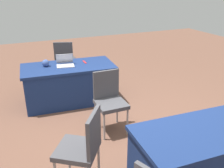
{
  "coord_description": "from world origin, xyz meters",
  "views": [
    {
      "loc": [
        1.42,
        2.88,
        2.21
      ],
      "look_at": [
        0.16,
        -0.01,
        0.9
      ],
      "focal_mm": 39.71,
      "sensor_mm": 36.0,
      "label": 1
    }
  ],
  "objects_px": {
    "table_foreground": "(69,84)",
    "chair_tucked_left": "(109,98)",
    "table_mid_left": "(196,159)",
    "scissors_red": "(85,62)",
    "chair_near_front": "(83,145)",
    "yarn_ball": "(46,63)",
    "laptop_silver": "(65,64)",
    "chair_aisle": "(65,58)"
  },
  "relations": [
    {
      "from": "table_foreground",
      "to": "chair_aisle",
      "type": "relative_size",
      "value": 1.86
    },
    {
      "from": "table_foreground",
      "to": "chair_near_front",
      "type": "xyz_separation_m",
      "value": [
        0.41,
        2.24,
        0.2
      ]
    },
    {
      "from": "chair_near_front",
      "to": "chair_tucked_left",
      "type": "bearing_deg",
      "value": -0.45
    },
    {
      "from": "laptop_silver",
      "to": "chair_tucked_left",
      "type": "bearing_deg",
      "value": 115.54
    },
    {
      "from": "chair_tucked_left",
      "to": "scissors_red",
      "type": "height_order",
      "value": "chair_tucked_left"
    },
    {
      "from": "chair_tucked_left",
      "to": "yarn_ball",
      "type": "bearing_deg",
      "value": -61.68
    },
    {
      "from": "scissors_red",
      "to": "table_foreground",
      "type": "bearing_deg",
      "value": -76.96
    },
    {
      "from": "chair_aisle",
      "to": "laptop_silver",
      "type": "distance_m",
      "value": 1.13
    },
    {
      "from": "chair_near_front",
      "to": "scissors_red",
      "type": "height_order",
      "value": "chair_near_front"
    },
    {
      "from": "laptop_silver",
      "to": "chair_near_front",
      "type": "bearing_deg",
      "value": 89.98
    },
    {
      "from": "chair_tucked_left",
      "to": "laptop_silver",
      "type": "relative_size",
      "value": 2.65
    },
    {
      "from": "chair_near_front",
      "to": "yarn_ball",
      "type": "height_order",
      "value": "chair_near_front"
    },
    {
      "from": "table_mid_left",
      "to": "scissors_red",
      "type": "xyz_separation_m",
      "value": [
        0.4,
        -2.81,
        0.37
      ]
    },
    {
      "from": "chair_near_front",
      "to": "yarn_ball",
      "type": "relative_size",
      "value": 7.4
    },
    {
      "from": "laptop_silver",
      "to": "scissors_red",
      "type": "distance_m",
      "value": 0.4
    },
    {
      "from": "scissors_red",
      "to": "laptop_silver",
      "type": "bearing_deg",
      "value": -82.34
    },
    {
      "from": "chair_aisle",
      "to": "scissors_red",
      "type": "relative_size",
      "value": 5.34
    },
    {
      "from": "table_foreground",
      "to": "chair_aisle",
      "type": "height_order",
      "value": "chair_aisle"
    },
    {
      "from": "chair_near_front",
      "to": "chair_aisle",
      "type": "bearing_deg",
      "value": 25.47
    },
    {
      "from": "laptop_silver",
      "to": "yarn_ball",
      "type": "distance_m",
      "value": 0.36
    },
    {
      "from": "table_foreground",
      "to": "table_mid_left",
      "type": "xyz_separation_m",
      "value": [
        -0.75,
        2.73,
        -0.0
      ]
    },
    {
      "from": "chair_near_front",
      "to": "laptop_silver",
      "type": "height_order",
      "value": "chair_near_front"
    },
    {
      "from": "chair_near_front",
      "to": "laptop_silver",
      "type": "xyz_separation_m",
      "value": [
        -0.36,
        -2.27,
        0.21
      ]
    },
    {
      "from": "chair_tucked_left",
      "to": "scissors_red",
      "type": "bearing_deg",
      "value": -90.78
    },
    {
      "from": "table_foreground",
      "to": "yarn_ball",
      "type": "bearing_deg",
      "value": -17.05
    },
    {
      "from": "table_mid_left",
      "to": "yarn_ball",
      "type": "relative_size",
      "value": 11.04
    },
    {
      "from": "table_foreground",
      "to": "scissors_red",
      "type": "relative_size",
      "value": 9.93
    },
    {
      "from": "table_foreground",
      "to": "yarn_ball",
      "type": "height_order",
      "value": "yarn_ball"
    },
    {
      "from": "table_foreground",
      "to": "chair_aisle",
      "type": "bearing_deg",
      "value": -99.41
    },
    {
      "from": "table_mid_left",
      "to": "table_foreground",
      "type": "bearing_deg",
      "value": -74.61
    },
    {
      "from": "table_foreground",
      "to": "laptop_silver",
      "type": "height_order",
      "value": "laptop_silver"
    },
    {
      "from": "yarn_ball",
      "to": "scissors_red",
      "type": "distance_m",
      "value": 0.75
    },
    {
      "from": "table_mid_left",
      "to": "chair_near_front",
      "type": "xyz_separation_m",
      "value": [
        1.16,
        -0.49,
        0.2
      ]
    },
    {
      "from": "chair_aisle",
      "to": "scissors_red",
      "type": "xyz_separation_m",
      "value": [
        -0.17,
        1.03,
        0.19
      ]
    },
    {
      "from": "chair_near_front",
      "to": "chair_tucked_left",
      "type": "distance_m",
      "value": 1.25
    },
    {
      "from": "table_mid_left",
      "to": "scissors_red",
      "type": "distance_m",
      "value": 2.86
    },
    {
      "from": "table_foreground",
      "to": "chair_near_front",
      "type": "height_order",
      "value": "chair_near_front"
    },
    {
      "from": "chair_near_front",
      "to": "laptop_silver",
      "type": "relative_size",
      "value": 2.72
    },
    {
      "from": "table_foreground",
      "to": "yarn_ball",
      "type": "relative_size",
      "value": 13.54
    },
    {
      "from": "table_foreground",
      "to": "chair_tucked_left",
      "type": "distance_m",
      "value": 1.28
    },
    {
      "from": "table_foreground",
      "to": "table_mid_left",
      "type": "bearing_deg",
      "value": 105.39
    },
    {
      "from": "yarn_ball",
      "to": "table_foreground",
      "type": "bearing_deg",
      "value": 162.95
    }
  ]
}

